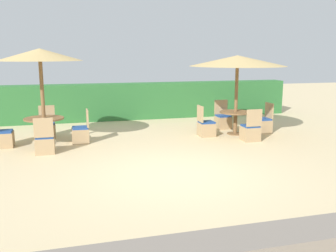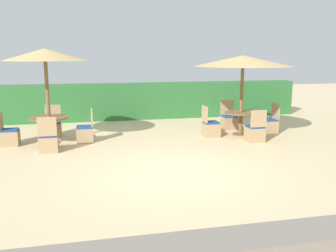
{
  "view_description": "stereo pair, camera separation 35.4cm",
  "coord_description": "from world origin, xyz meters",
  "px_view_note": "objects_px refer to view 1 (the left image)",
  "views": [
    {
      "loc": [
        -2.11,
        -7.13,
        2.46
      ],
      "look_at": [
        0.0,
        0.6,
        0.9
      ],
      "focal_mm": 40.0,
      "sensor_mm": 36.0,
      "label": 1
    },
    {
      "loc": [
        -1.76,
        -7.21,
        2.46
      ],
      "look_at": [
        0.0,
        0.6,
        0.9
      ],
      "focal_mm": 40.0,
      "sensor_mm": 36.0,
      "label": 2
    }
  ],
  "objects_px": {
    "patio_chair_back_left_west": "(3,137)",
    "parasol_back_right": "(237,61)",
    "patio_chair_back_left_east": "(81,133)",
    "patio_chair_back_right_west": "(206,127)",
    "round_table_back_right": "(236,117)",
    "patio_chair_back_right_north": "(223,121)",
    "parasol_back_left": "(40,55)",
    "patio_chair_back_left_south": "(45,143)",
    "patio_chair_back_right_south": "(250,132)",
    "patio_chair_back_left_north": "(47,129)",
    "round_table_back_left": "(44,124)",
    "patio_chair_back_right_east": "(263,124)"
  },
  "relations": [
    {
      "from": "patio_chair_back_left_east",
      "to": "patio_chair_back_left_south",
      "type": "relative_size",
      "value": 1.0
    },
    {
      "from": "patio_chair_back_left_east",
      "to": "patio_chair_back_right_west",
      "type": "distance_m",
      "value": 3.67
    },
    {
      "from": "patio_chair_back_right_south",
      "to": "patio_chair_back_left_north",
      "type": "bearing_deg",
      "value": 160.68
    },
    {
      "from": "round_table_back_right",
      "to": "patio_chair_back_right_west",
      "type": "height_order",
      "value": "patio_chair_back_right_west"
    },
    {
      "from": "round_table_back_left",
      "to": "patio_chair_back_left_east",
      "type": "bearing_deg",
      "value": -0.48
    },
    {
      "from": "patio_chair_back_right_south",
      "to": "round_table_back_left",
      "type": "bearing_deg",
      "value": 169.64
    },
    {
      "from": "parasol_back_left",
      "to": "parasol_back_right",
      "type": "distance_m",
      "value": 5.61
    },
    {
      "from": "patio_chair_back_left_south",
      "to": "patio_chair_back_right_north",
      "type": "relative_size",
      "value": 1.0
    },
    {
      "from": "patio_chair_back_left_south",
      "to": "patio_chair_back_right_east",
      "type": "distance_m",
      "value": 6.59
    },
    {
      "from": "round_table_back_right",
      "to": "patio_chair_back_right_north",
      "type": "relative_size",
      "value": 1.04
    },
    {
      "from": "round_table_back_right",
      "to": "patio_chair_back_right_north",
      "type": "height_order",
      "value": "patio_chair_back_right_north"
    },
    {
      "from": "parasol_back_left",
      "to": "patio_chair_back_left_west",
      "type": "xyz_separation_m",
      "value": [
        -1.05,
        0.0,
        -2.15
      ]
    },
    {
      "from": "patio_chair_back_right_east",
      "to": "patio_chair_back_left_north",
      "type": "bearing_deg",
      "value": 81.08
    },
    {
      "from": "patio_chair_back_left_west",
      "to": "patio_chair_back_right_north",
      "type": "distance_m",
      "value": 6.7
    },
    {
      "from": "round_table_back_left",
      "to": "patio_chair_back_right_east",
      "type": "relative_size",
      "value": 1.13
    },
    {
      "from": "patio_chair_back_left_north",
      "to": "patio_chair_back_left_west",
      "type": "relative_size",
      "value": 1.0
    },
    {
      "from": "patio_chair_back_left_north",
      "to": "parasol_back_right",
      "type": "height_order",
      "value": "parasol_back_right"
    },
    {
      "from": "round_table_back_right",
      "to": "patio_chair_back_right_west",
      "type": "xyz_separation_m",
      "value": [
        -0.97,
        -0.02,
        -0.27
      ]
    },
    {
      "from": "parasol_back_left",
      "to": "patio_chair_back_left_east",
      "type": "distance_m",
      "value": 2.35
    },
    {
      "from": "parasol_back_left",
      "to": "round_table_back_left",
      "type": "distance_m",
      "value": 1.83
    },
    {
      "from": "parasol_back_left",
      "to": "patio_chair_back_left_south",
      "type": "relative_size",
      "value": 2.78
    },
    {
      "from": "parasol_back_left",
      "to": "patio_chair_back_right_north",
      "type": "height_order",
      "value": "parasol_back_left"
    },
    {
      "from": "patio_chair_back_left_north",
      "to": "patio_chair_back_right_south",
      "type": "relative_size",
      "value": 1.0
    },
    {
      "from": "patio_chair_back_left_west",
      "to": "parasol_back_right",
      "type": "bearing_deg",
      "value": 89.0
    },
    {
      "from": "round_table_back_left",
      "to": "patio_chair_back_left_west",
      "type": "bearing_deg",
      "value": 179.73
    },
    {
      "from": "patio_chair_back_right_south",
      "to": "patio_chair_back_left_east",
      "type": "bearing_deg",
      "value": 167.67
    },
    {
      "from": "patio_chair_back_left_west",
      "to": "patio_chair_back_right_south",
      "type": "bearing_deg",
      "value": 81.2
    },
    {
      "from": "patio_chair_back_right_south",
      "to": "patio_chair_back_right_north",
      "type": "relative_size",
      "value": 1.0
    },
    {
      "from": "parasol_back_left",
      "to": "patio_chair_back_left_north",
      "type": "bearing_deg",
      "value": 88.53
    },
    {
      "from": "patio_chair_back_right_north",
      "to": "patio_chair_back_left_east",
      "type": "bearing_deg",
      "value": 10.2
    },
    {
      "from": "patio_chair_back_right_east",
      "to": "patio_chair_back_right_south",
      "type": "bearing_deg",
      "value": 135.32
    },
    {
      "from": "parasol_back_left",
      "to": "patio_chair_back_right_west",
      "type": "bearing_deg",
      "value": -1.64
    },
    {
      "from": "round_table_back_right",
      "to": "patio_chair_back_right_north",
      "type": "xyz_separation_m",
      "value": [
        -0.0,
        0.94,
        -0.27
      ]
    },
    {
      "from": "round_table_back_left",
      "to": "patio_chair_back_right_north",
      "type": "xyz_separation_m",
      "value": [
        5.6,
        0.83,
        -0.32
      ]
    },
    {
      "from": "parasol_back_right",
      "to": "patio_chair_back_right_west",
      "type": "height_order",
      "value": "parasol_back_right"
    },
    {
      "from": "patio_chair_back_left_west",
      "to": "patio_chair_back_left_south",
      "type": "bearing_deg",
      "value": 49.08
    },
    {
      "from": "patio_chair_back_left_east",
      "to": "patio_chair_back_right_east",
      "type": "bearing_deg",
      "value": -90.84
    },
    {
      "from": "patio_chair_back_left_east",
      "to": "patio_chair_back_right_south",
      "type": "bearing_deg",
      "value": -102.33
    },
    {
      "from": "patio_chair_back_right_west",
      "to": "patio_chair_back_right_south",
      "type": "bearing_deg",
      "value": 48.37
    },
    {
      "from": "patio_chair_back_left_north",
      "to": "patio_chair_back_left_west",
      "type": "height_order",
      "value": "same"
    },
    {
      "from": "patio_chair_back_left_west",
      "to": "parasol_back_right",
      "type": "relative_size",
      "value": 0.32
    },
    {
      "from": "patio_chair_back_right_south",
      "to": "round_table_back_right",
      "type": "bearing_deg",
      "value": 92.47
    },
    {
      "from": "round_table_back_left",
      "to": "patio_chair_back_left_south",
      "type": "height_order",
      "value": "patio_chair_back_left_south"
    },
    {
      "from": "patio_chair_back_left_north",
      "to": "patio_chair_back_right_south",
      "type": "bearing_deg",
      "value": 160.68
    },
    {
      "from": "parasol_back_left",
      "to": "round_table_back_right",
      "type": "height_order",
      "value": "parasol_back_left"
    },
    {
      "from": "patio_chair_back_right_south",
      "to": "parasol_back_left",
      "type": "bearing_deg",
      "value": 169.64
    },
    {
      "from": "patio_chair_back_left_north",
      "to": "patio_chair_back_right_south",
      "type": "xyz_separation_m",
      "value": [
        5.62,
        -1.97,
        0.0
      ]
    },
    {
      "from": "round_table_back_left",
      "to": "round_table_back_right",
      "type": "height_order",
      "value": "round_table_back_left"
    },
    {
      "from": "parasol_back_left",
      "to": "patio_chair_back_right_north",
      "type": "relative_size",
      "value": 2.78
    },
    {
      "from": "parasol_back_left",
      "to": "parasol_back_right",
      "type": "height_order",
      "value": "parasol_back_left"
    }
  ]
}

